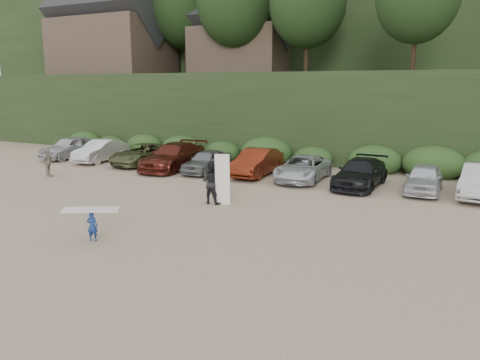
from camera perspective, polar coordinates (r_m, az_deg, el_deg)
The scene contains 6 objects.
ground at distance 16.29m, azimuth 1.38°, elevation -6.99°, with size 120.00×120.00×0.00m, color tan.
hillside_backdrop at distance 50.76m, azimuth 19.40°, elevation 17.79°, with size 90.00×41.50×28.00m.
parked_cars at distance 25.80m, azimuth 7.08°, elevation 1.59°, with size 34.24×5.98×1.62m.
distant_walker at distance 28.82m, azimuth -22.39°, elevation 2.00°, with size 0.97×0.40×1.65m, color gray.
child_surfer at distance 16.49m, azimuth -17.62°, elevation -4.54°, with size 1.90×1.36×1.12m.
adult_surfer at distance 20.58m, azimuth -3.37°, elevation -0.25°, with size 1.39×0.75×2.26m.
Camera 1 is at (6.48, -14.02, 5.19)m, focal length 35.00 mm.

